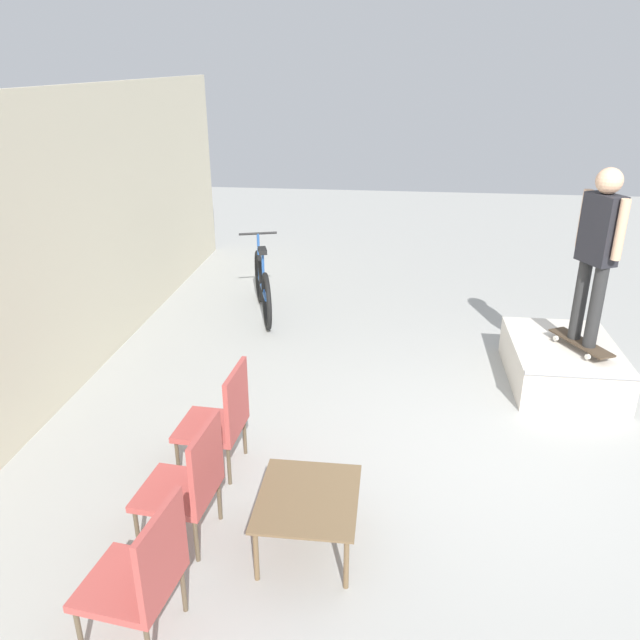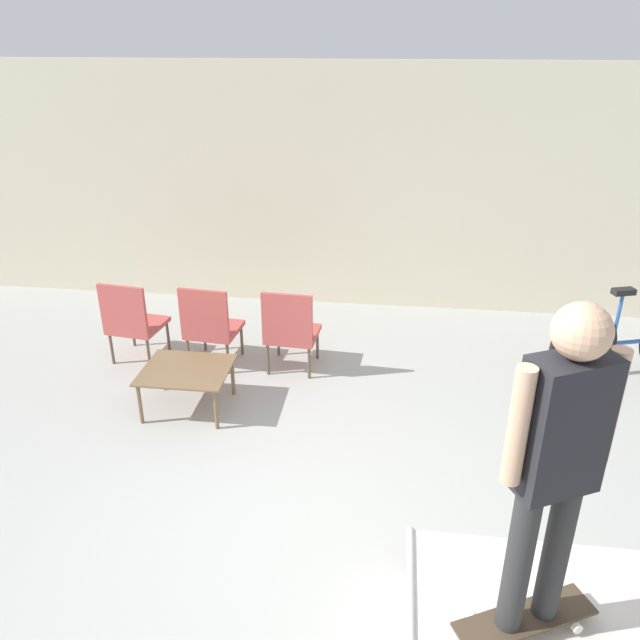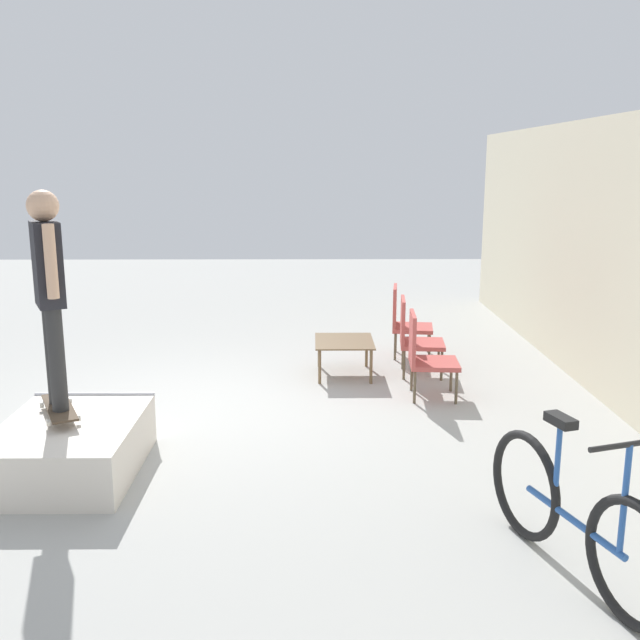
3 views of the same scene
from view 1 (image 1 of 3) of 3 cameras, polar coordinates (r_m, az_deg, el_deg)
name	(u,v)px [view 1 (image 1 of 3)]	position (r m, az deg, el deg)	size (l,w,h in m)	color
ground_plane	(506,455)	(5.85, 16.62, -11.74)	(24.00, 24.00, 0.00)	#A8A8A3
house_wall_back	(13,275)	(6.02, -26.27, 3.71)	(12.00, 0.06, 3.00)	beige
skate_ramp_box	(562,363)	(7.18, 21.24, -3.67)	(1.45, 1.08, 0.46)	silver
skateboard_on_ramp	(581,343)	(6.98, 22.74, -1.94)	(0.78, 0.52, 0.07)	#473828
person_skater	(598,243)	(6.64, 24.11, 6.43)	(0.52, 0.35, 1.77)	#2D2D2D
coffee_table	(308,502)	(4.51, -1.10, -16.28)	(0.81, 0.70, 0.43)	brown
patio_chair_left	(143,572)	(4.00, -15.88, -21.31)	(0.58, 0.58, 0.94)	brown
patio_chair_center	(189,480)	(4.60, -11.86, -14.16)	(0.57, 0.57, 0.94)	brown
patio_chair_right	(221,417)	(5.28, -9.00, -8.71)	(0.55, 0.55, 0.94)	brown
bicycle	(263,287)	(8.46, -5.28, 3.07)	(1.70, 0.67, 1.04)	black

